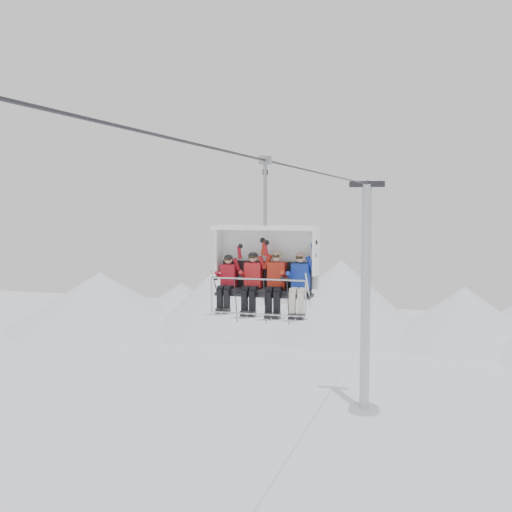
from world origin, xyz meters
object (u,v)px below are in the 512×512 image
(lift_tower_right, at_px, (365,314))
(skier_far_left, at_px, (227,280))
(chairlift_carrier, at_px, (267,260))
(skier_center_right, at_px, (276,280))
(skier_far_right, at_px, (300,281))
(skier_center_left, at_px, (252,280))

(lift_tower_right, height_order, skier_far_left, lift_tower_right)
(lift_tower_right, distance_m, chairlift_carrier, 21.62)
(skier_far_left, height_order, skier_center_right, skier_center_right)
(skier_center_right, xyz_separation_m, skier_far_right, (0.62, -0.00, -0.01))
(lift_tower_right, relative_size, skier_far_right, 7.71)
(chairlift_carrier, xyz_separation_m, skier_far_right, (0.96, -0.31, -0.49))
(chairlift_carrier, xyz_separation_m, skier_center_left, (-0.29, -0.31, -0.50))
(skier_far_left, bearing_deg, skier_center_left, 0.85)
(skier_far_left, bearing_deg, skier_center_right, 0.64)
(chairlift_carrier, distance_m, skier_far_left, 1.15)
(chairlift_carrier, height_order, skier_center_right, chairlift_carrier)
(skier_far_left, bearing_deg, chairlift_carrier, 18.19)
(chairlift_carrier, distance_m, skier_center_right, 0.66)
(lift_tower_right, bearing_deg, skier_center_right, -89.09)
(chairlift_carrier, bearing_deg, skier_center_right, -41.72)
(lift_tower_right, height_order, chairlift_carrier, lift_tower_right)
(lift_tower_right, relative_size, chairlift_carrier, 3.38)
(chairlift_carrier, relative_size, skier_far_right, 2.28)
(chairlift_carrier, bearing_deg, skier_center_left, -133.66)
(skier_center_right, distance_m, skier_far_right, 0.62)
(skier_far_left, distance_m, skier_center_left, 0.68)
(chairlift_carrier, xyz_separation_m, skier_far_left, (-0.97, -0.32, -0.54))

